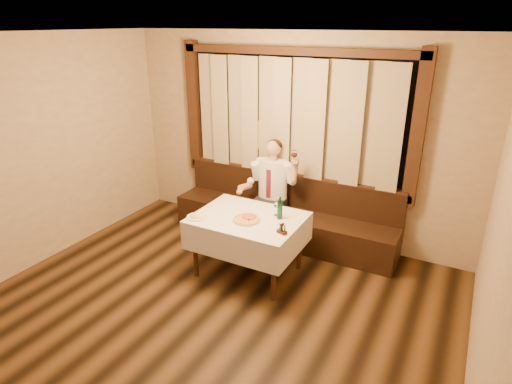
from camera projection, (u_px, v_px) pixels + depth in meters
The scene contains 10 objects.
room at pixel (211, 176), 4.17m from camera, with size 5.01×6.01×2.81m.
banquette at pixel (283, 218), 6.04m from camera, with size 3.20×0.61×0.94m.
dining_table at pixel (248, 225), 5.08m from camera, with size 1.27×0.97×0.76m.
pizza at pixel (247, 220), 4.93m from camera, with size 0.33×0.33×0.03m.
pasta_red at pixel (249, 216), 4.98m from camera, with size 0.28×0.28×0.10m.
pasta_cream at pixel (197, 215), 5.01m from camera, with size 0.24×0.24×0.08m.
green_bottle at pixel (280, 209), 4.95m from camera, with size 0.06×0.06×0.29m.
table_wine_glass at pixel (277, 206), 5.03m from camera, with size 0.07×0.07×0.17m.
cruet_caddy at pixel (282, 230), 4.63m from camera, with size 0.12×0.09×0.12m.
seated_man at pixel (271, 184), 5.85m from camera, with size 0.79×0.59×1.43m.
Camera 1 is at (2.23, -2.29, 2.90)m, focal length 30.00 mm.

